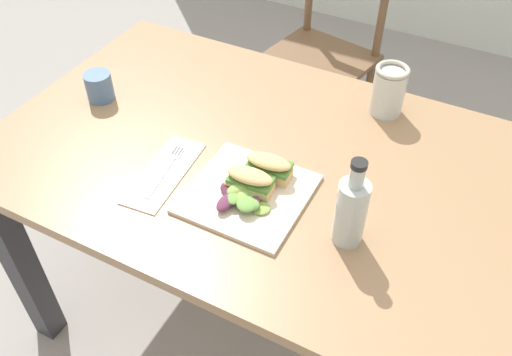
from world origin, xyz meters
The scene contains 12 objects.
ground_plane centered at (0.00, 0.00, 0.00)m, with size 8.28×8.28×0.00m, color gray.
dining_table centered at (-0.09, -0.06, 0.62)m, with size 1.30×0.85×0.74m.
chair_wooden_far centered at (-0.28, 0.89, 0.45)m, with size 0.47×0.47×0.87m.
plate_lunch centered at (-0.03, -0.20, 0.74)m, with size 0.26×0.26×0.01m, color beige.
sandwich_half_front centered at (-0.03, -0.19, 0.78)m, with size 0.11×0.07×0.06m.
sandwich_half_back centered at (-0.02, -0.13, 0.78)m, with size 0.11×0.07×0.06m.
salad_mixed_greens centered at (-0.03, -0.23, 0.76)m, with size 0.14×0.11×0.03m.
napkin_folded centered at (-0.24, -0.23, 0.74)m, with size 0.10×0.26×0.00m, color white.
fork_on_napkin centered at (-0.24, -0.21, 0.75)m, with size 0.05×0.19×0.00m.
bottle_cold_brew centered at (0.21, -0.22, 0.81)m, with size 0.06×0.06×0.22m.
mason_jar_iced_tea centered at (0.14, 0.25, 0.80)m, with size 0.09×0.09×0.14m.
cup_extra_side centered at (-0.57, -0.06, 0.78)m, with size 0.07×0.07×0.08m, color #4C6B93.
Camera 1 is at (0.38, -0.95, 1.62)m, focal length 38.06 mm.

